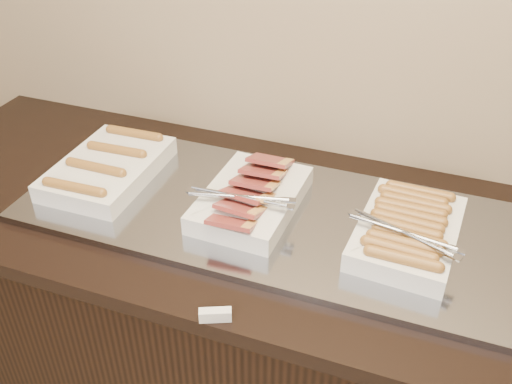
{
  "coord_description": "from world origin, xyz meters",
  "views": [
    {
      "loc": [
        0.41,
        1.05,
        1.77
      ],
      "look_at": [
        0.01,
        2.13,
        0.97
      ],
      "focal_mm": 40.0,
      "sensor_mm": 36.0,
      "label": 1
    }
  ],
  "objects_px": {
    "counter": "(254,334)",
    "dish_right": "(407,230)",
    "dish_left": "(108,168)",
    "dish_center": "(250,198)",
    "warming_tray": "(260,212)"
  },
  "relations": [
    {
      "from": "warming_tray",
      "to": "dish_right",
      "type": "distance_m",
      "value": 0.36
    },
    {
      "from": "counter",
      "to": "dish_center",
      "type": "bearing_deg",
      "value": -141.99
    },
    {
      "from": "counter",
      "to": "dish_center",
      "type": "height_order",
      "value": "dish_center"
    },
    {
      "from": "counter",
      "to": "warming_tray",
      "type": "relative_size",
      "value": 1.72
    },
    {
      "from": "warming_tray",
      "to": "dish_left",
      "type": "distance_m",
      "value": 0.44
    },
    {
      "from": "counter",
      "to": "dish_right",
      "type": "distance_m",
      "value": 0.63
    },
    {
      "from": "dish_left",
      "to": "counter",
      "type": "bearing_deg",
      "value": -0.36
    },
    {
      "from": "warming_tray",
      "to": "counter",
      "type": "bearing_deg",
      "value": 180.0
    },
    {
      "from": "dish_left",
      "to": "dish_right",
      "type": "bearing_deg",
      "value": -0.67
    },
    {
      "from": "dish_left",
      "to": "dish_right",
      "type": "relative_size",
      "value": 1.04
    },
    {
      "from": "counter",
      "to": "warming_tray",
      "type": "distance_m",
      "value": 0.46
    },
    {
      "from": "counter",
      "to": "dish_right",
      "type": "xyz_separation_m",
      "value": [
        0.38,
        -0.0,
        0.5
      ]
    },
    {
      "from": "counter",
      "to": "dish_center",
      "type": "relative_size",
      "value": 5.91
    },
    {
      "from": "warming_tray",
      "to": "dish_center",
      "type": "bearing_deg",
      "value": -168.67
    },
    {
      "from": "dish_center",
      "to": "dish_right",
      "type": "relative_size",
      "value": 1.02
    }
  ]
}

